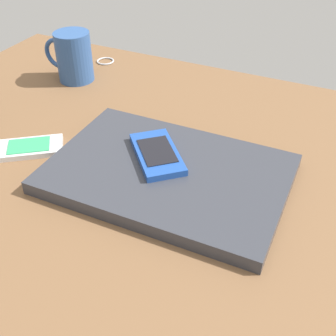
# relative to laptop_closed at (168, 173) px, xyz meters

# --- Properties ---
(desk_surface) EXTENTS (1.20, 0.80, 0.03)m
(desk_surface) POSITION_rel_laptop_closed_xyz_m (-0.04, 0.00, -0.03)
(desk_surface) COLOR brown
(desk_surface) RESTS_ON ground
(laptop_closed) EXTENTS (0.34, 0.23, 0.02)m
(laptop_closed) POSITION_rel_laptop_closed_xyz_m (0.00, 0.00, 0.00)
(laptop_closed) COLOR #33353D
(laptop_closed) RESTS_ON desk_surface
(cell_phone_on_laptop) EXTENTS (0.12, 0.12, 0.01)m
(cell_phone_on_laptop) POSITION_rel_laptop_closed_xyz_m (0.03, -0.02, 0.02)
(cell_phone_on_laptop) COLOR #1E479E
(cell_phone_on_laptop) RESTS_ON laptop_closed
(cell_phone_on_desk) EXTENTS (0.12, 0.11, 0.01)m
(cell_phone_on_desk) POSITION_rel_laptop_closed_xyz_m (0.23, 0.03, -0.01)
(cell_phone_on_desk) COLOR silver
(cell_phone_on_desk) RESTS_ON desk_surface
(coffee_mug) EXTENTS (0.11, 0.07, 0.10)m
(coffee_mug) POSITION_rel_laptop_closed_xyz_m (0.32, -0.22, 0.04)
(coffee_mug) COLOR #2D518C
(coffee_mug) RESTS_ON desk_surface
(key_ring) EXTENTS (0.04, 0.04, 0.00)m
(key_ring) POSITION_rel_laptop_closed_xyz_m (0.31, -0.32, -0.01)
(key_ring) COLOR silver
(key_ring) RESTS_ON desk_surface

